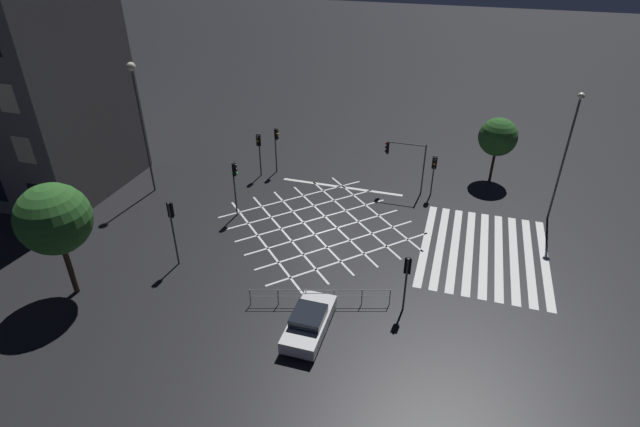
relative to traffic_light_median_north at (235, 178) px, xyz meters
The scene contains 15 objects.
ground_plane 6.61m from the traffic_light_median_north, 86.59° to the right, with size 200.00×200.00×0.00m, color black.
road_markings 13.35m from the traffic_light_median_north, 87.33° to the right, with size 14.36×21.84×0.01m.
traffic_light_median_north is the anchor object (origin of this frame).
traffic_light_sw_main 14.17m from the traffic_light_median_north, 116.75° to the right, with size 0.39×0.36×3.37m.
traffic_light_se_cross 12.47m from the traffic_light_median_north, 56.54° to the right, with size 0.36×3.04×4.05m.
traffic_light_ne_main 6.22m from the traffic_light_median_north, ahead, with size 0.39×0.36×3.59m.
traffic_light_se_main 14.42m from the traffic_light_median_north, 61.84° to the right, with size 0.39×0.36×3.21m.
traffic_light_nw_main 6.31m from the traffic_light_median_north, behind, with size 0.39×0.36×4.25m.
traffic_light_ne_cross 7.29m from the traffic_light_median_north, ahead, with size 0.36×0.39×3.79m.
street_lamp_east 9.02m from the traffic_light_median_north, 79.02° to the left, with size 0.61×0.61×9.76m.
street_lamp_west 21.89m from the traffic_light_median_north, 74.45° to the right, with size 0.43×0.43×8.97m.
street_tree_near 11.67m from the traffic_light_median_north, 153.31° to the left, with size 3.79×3.79×6.71m.
street_tree_far 20.23m from the traffic_light_median_north, 57.17° to the right, with size 2.95×2.95×5.08m.
waiting_car 12.81m from the traffic_light_median_north, 138.70° to the right, with size 4.16×1.78×1.33m.
pedestrian_railing 11.31m from the traffic_light_median_north, 131.80° to the right, with size 2.23×7.27×1.05m.
Camera 1 is at (-27.57, -8.33, 18.29)m, focal length 28.00 mm.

